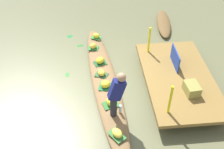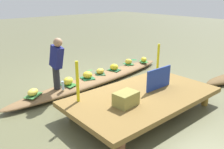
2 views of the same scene
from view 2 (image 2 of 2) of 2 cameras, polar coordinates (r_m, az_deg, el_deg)
The scene contains 26 objects.
canal_water at distance 6.65m, azimuth -3.69°, elevation -2.02°, with size 40.00×40.00×0.00m, color #606040.
dock_platform at distance 5.01m, azimuth 7.41°, elevation -5.37°, with size 3.20×1.80×0.38m.
vendor_boat at distance 6.62m, azimuth -3.71°, elevation -1.18°, with size 5.38×0.70×0.21m, color brown.
leaf_mat_0 at distance 7.69m, azimuth 3.98°, elevation 2.55°, with size 0.32×0.25×0.01m, color #2D7538.
banana_bunch_0 at distance 7.66m, azimuth 3.99°, elevation 3.16°, with size 0.23×0.19×0.17m, color gold.
leaf_mat_1 at distance 6.42m, azimuth -5.93°, elevation -0.86°, with size 0.34×0.33×0.01m, color #216636.
banana_bunch_1 at distance 6.39m, azimuth -5.95°, elevation -0.08°, with size 0.24×0.26×0.19m, color gold.
leaf_mat_2 at distance 5.61m, azimuth -18.48°, elevation -4.77°, with size 0.40×0.25×0.01m, color #377436.
banana_bunch_2 at distance 5.58m, azimuth -18.56°, elevation -4.05°, with size 0.28×0.20×0.15m, color yellow.
leaf_mat_3 at distance 6.74m, azimuth -2.88°, elevation 0.21°, with size 0.35×0.26×0.01m, color #2E5230.
banana_bunch_3 at distance 6.72m, azimuth -2.89°, elevation 0.84°, with size 0.25×0.20×0.16m, color gold.
leaf_mat_4 at distance 6.02m, azimuth -10.50°, elevation -2.44°, with size 0.39×0.28×0.01m, color #2C6A2B.
banana_bunch_4 at distance 5.99m, azimuth -10.56°, elevation -1.56°, with size 0.28×0.21×0.20m, color yellow.
leaf_mat_5 at distance 7.07m, azimuth 0.50°, elevation 1.12°, with size 0.35×0.28×0.01m, color #1D5029.
banana_bunch_5 at distance 7.04m, azimuth 0.50°, elevation 1.83°, with size 0.25×0.21×0.18m, color yellow.
leaf_mat_6 at distance 8.02m, azimuth 7.63°, elevation 3.12°, with size 0.32×0.24×0.01m, color #338137.
banana_bunch_6 at distance 8.00m, azimuth 7.66°, elevation 3.65°, with size 0.23×0.19×0.16m, color yellow.
vendor_person at distance 5.58m, azimuth -13.19°, elevation 3.24°, with size 0.22×0.43×1.25m.
water_bottle at distance 5.70m, azimuth -11.77°, elevation -2.63°, with size 0.07×0.07×0.22m, color silver.
market_banner at distance 5.26m, azimuth 11.21°, elevation -0.94°, with size 0.76×0.03×0.47m, color navy.
railing_post_west at distance 6.09m, azimuth 11.02°, elevation 3.49°, with size 0.06×0.06×0.81m, color yellow.
railing_post_east at distance 4.54m, azimuth -8.32°, elevation -1.73°, with size 0.06×0.06×0.81m, color yellow.
produce_crate at distance 4.45m, azimuth 3.37°, elevation -5.86°, with size 0.44×0.32×0.26m, color olive.
drifting_plant_0 at distance 8.36m, azimuth 4.25°, elevation 2.39°, with size 0.23×0.15×0.01m, color #2E6B2E.
drifting_plant_1 at distance 9.00m, azimuth 5.35°, elevation 3.57°, with size 0.21×0.18×0.01m, color #216F37.
drifting_plant_3 at distance 7.74m, azimuth -5.36°, elevation 1.01°, with size 0.23×0.13×0.01m, color #3C7B38.
Camera 2 is at (3.72, 4.98, 2.37)m, focal length 37.91 mm.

